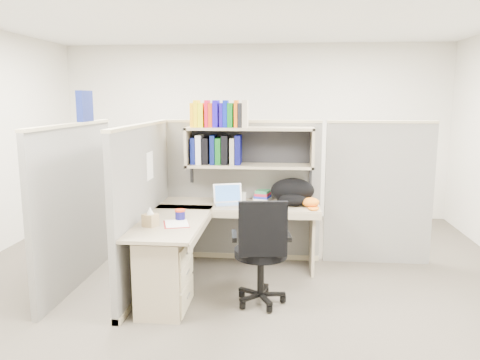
# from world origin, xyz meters

# --- Properties ---
(ground) EXTENTS (6.00, 6.00, 0.00)m
(ground) POSITION_xyz_m (0.00, 0.00, 0.00)
(ground) COLOR #38322B
(ground) RESTS_ON ground
(room_shell) EXTENTS (6.00, 6.00, 6.00)m
(room_shell) POSITION_xyz_m (0.00, 0.00, 1.62)
(room_shell) COLOR beige
(room_shell) RESTS_ON ground
(cubicle) EXTENTS (3.79, 1.84, 1.95)m
(cubicle) POSITION_xyz_m (-0.37, 0.45, 0.91)
(cubicle) COLOR slate
(cubicle) RESTS_ON ground
(desk) EXTENTS (1.74, 1.75, 0.73)m
(desk) POSITION_xyz_m (-0.41, -0.29, 0.44)
(desk) COLOR gray
(desk) RESTS_ON ground
(laptop) EXTENTS (0.39, 0.39, 0.23)m
(laptop) POSITION_xyz_m (-0.10, 0.50, 0.84)
(laptop) COLOR silver
(laptop) RESTS_ON desk
(backpack) EXTENTS (0.56, 0.48, 0.28)m
(backpack) POSITION_xyz_m (0.58, 0.60, 0.87)
(backpack) COLOR black
(backpack) RESTS_ON desk
(orange_cap) EXTENTS (0.23, 0.25, 0.10)m
(orange_cap) POSITION_xyz_m (0.77, 0.49, 0.78)
(orange_cap) COLOR orange
(orange_cap) RESTS_ON desk
(snack_canister) EXTENTS (0.10, 0.10, 0.10)m
(snack_canister) POSITION_xyz_m (-0.50, -0.15, 0.78)
(snack_canister) COLOR #110E57
(snack_canister) RESTS_ON desk
(tissue_box) EXTENTS (0.15, 0.15, 0.18)m
(tissue_box) POSITION_xyz_m (-0.71, -0.41, 0.82)
(tissue_box) COLOR #9F865A
(tissue_box) RESTS_ON desk
(mouse) EXTENTS (0.09, 0.07, 0.03)m
(mouse) POSITION_xyz_m (0.13, 0.32, 0.75)
(mouse) COLOR #9BBCDD
(mouse) RESTS_ON desk
(paper_cup) EXTENTS (0.07, 0.07, 0.09)m
(paper_cup) POSITION_xyz_m (0.03, 0.74, 0.78)
(paper_cup) COLOR silver
(paper_cup) RESTS_ON desk
(book_stack) EXTENTS (0.22, 0.26, 0.11)m
(book_stack) POSITION_xyz_m (0.25, 0.82, 0.78)
(book_stack) COLOR gray
(book_stack) RESTS_ON desk
(loose_paper) EXTENTS (0.28, 0.33, 0.00)m
(loose_paper) POSITION_xyz_m (-0.50, -0.30, 0.73)
(loose_paper) COLOR silver
(loose_paper) RESTS_ON desk
(task_chair) EXTENTS (0.55, 0.51, 1.01)m
(task_chair) POSITION_xyz_m (0.29, -0.39, 0.36)
(task_chair) COLOR black
(task_chair) RESTS_ON ground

